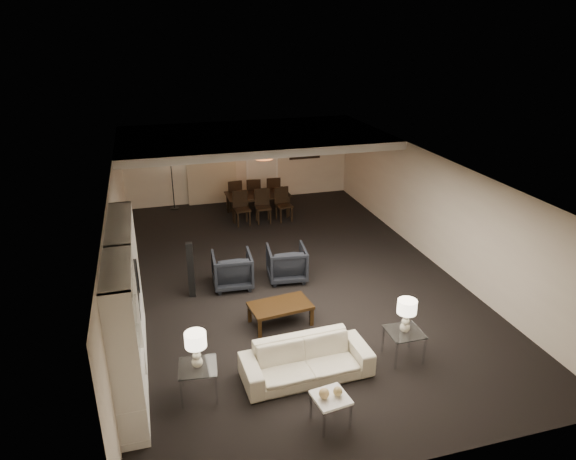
{
  "coord_description": "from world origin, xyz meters",
  "views": [
    {
      "loc": [
        -2.79,
        -9.85,
        5.27
      ],
      "look_at": [
        0.0,
        0.0,
        1.1
      ],
      "focal_mm": 32.0,
      "sensor_mm": 36.0,
      "label": 1
    }
  ],
  "objects_px": {
    "chair_nr": "(284,205)",
    "chair_nl": "(242,209)",
    "dining_table": "(258,205)",
    "coffee_table": "(280,314)",
    "chair_fr": "(273,191)",
    "marble_table": "(330,410)",
    "chair_fm": "(253,193)",
    "sofa": "(306,360)",
    "floor_lamp": "(172,179)",
    "side_table_right": "(403,345)",
    "chair_fl": "(234,195)",
    "vase_amber": "(123,292)",
    "floor_speaker": "(191,270)",
    "television": "(130,290)",
    "table_lamp_left": "(196,350)",
    "armchair_left": "(232,270)",
    "side_table_left": "(199,381)",
    "pendant_light": "(264,154)",
    "table_lamp_right": "(406,316)",
    "chair_nm": "(263,207)",
    "vase_blue": "(127,351)"
  },
  "relations": [
    {
      "from": "sofa",
      "to": "table_lamp_left",
      "type": "xyz_separation_m",
      "value": [
        -1.7,
        0.0,
        0.52
      ]
    },
    {
      "from": "pendant_light",
      "to": "table_lamp_right",
      "type": "distance_m",
      "value": 7.06
    },
    {
      "from": "table_lamp_left",
      "to": "floor_lamp",
      "type": "relative_size",
      "value": 0.32
    },
    {
      "from": "sofa",
      "to": "chair_fm",
      "type": "distance_m",
      "value": 8.11
    },
    {
      "from": "side_table_right",
      "to": "chair_nr",
      "type": "xyz_separation_m",
      "value": [
        -0.21,
        6.76,
        0.21
      ]
    },
    {
      "from": "coffee_table",
      "to": "chair_fr",
      "type": "relative_size",
      "value": 1.19
    },
    {
      "from": "floor_speaker",
      "to": "dining_table",
      "type": "bearing_deg",
      "value": 68.31
    },
    {
      "from": "marble_table",
      "to": "floor_speaker",
      "type": "xyz_separation_m",
      "value": [
        -1.48,
        4.2,
        0.36
      ]
    },
    {
      "from": "coffee_table",
      "to": "chair_fm",
      "type": "height_order",
      "value": "chair_fm"
    },
    {
      "from": "chair_nl",
      "to": "chair_nr",
      "type": "bearing_deg",
      "value": -4.37
    },
    {
      "from": "chair_nr",
      "to": "chair_nl",
      "type": "bearing_deg",
      "value": 172.29
    },
    {
      "from": "chair_nl",
      "to": "dining_table",
      "type": "bearing_deg",
      "value": 42.92
    },
    {
      "from": "table_lamp_left",
      "to": "dining_table",
      "type": "relative_size",
      "value": 0.32
    },
    {
      "from": "side_table_right",
      "to": "chair_fm",
      "type": "bearing_deg",
      "value": 95.73
    },
    {
      "from": "chair_nm",
      "to": "pendant_light",
      "type": "bearing_deg",
      "value": 69.75
    },
    {
      "from": "armchair_left",
      "to": "chair_nr",
      "type": "height_order",
      "value": "chair_nr"
    },
    {
      "from": "sofa",
      "to": "chair_fl",
      "type": "bearing_deg",
      "value": 85.42
    },
    {
      "from": "armchair_left",
      "to": "side_table_right",
      "type": "relative_size",
      "value": 1.49
    },
    {
      "from": "television",
      "to": "chair_fm",
      "type": "distance_m",
      "value": 7.3
    },
    {
      "from": "vase_amber",
      "to": "chair_fm",
      "type": "xyz_separation_m",
      "value": [
        3.53,
        7.55,
        -1.18
      ]
    },
    {
      "from": "table_lamp_right",
      "to": "television",
      "type": "distance_m",
      "value": 4.63
    },
    {
      "from": "coffee_table",
      "to": "chair_nl",
      "type": "xyz_separation_m",
      "value": [
        0.29,
        5.16,
        0.27
      ]
    },
    {
      "from": "side_table_left",
      "to": "chair_nm",
      "type": "xyz_separation_m",
      "value": [
        2.59,
        6.76,
        0.21
      ]
    },
    {
      "from": "chair_fl",
      "to": "chair_fr",
      "type": "height_order",
      "value": "same"
    },
    {
      "from": "marble_table",
      "to": "chair_fm",
      "type": "height_order",
      "value": "chair_fm"
    },
    {
      "from": "vase_amber",
      "to": "chair_nm",
      "type": "relative_size",
      "value": 0.19
    },
    {
      "from": "television",
      "to": "table_lamp_left",
      "type": "bearing_deg",
      "value": -151.54
    },
    {
      "from": "table_lamp_left",
      "to": "chair_fl",
      "type": "distance_m",
      "value": 8.31
    },
    {
      "from": "armchair_left",
      "to": "side_table_left",
      "type": "xyz_separation_m",
      "value": [
        -1.1,
        -3.3,
        -0.12
      ]
    },
    {
      "from": "table_lamp_left",
      "to": "television",
      "type": "bearing_deg",
      "value": 118.46
    },
    {
      "from": "chair_fl",
      "to": "table_lamp_right",
      "type": "bearing_deg",
      "value": 93.83
    },
    {
      "from": "chair_nl",
      "to": "marble_table",
      "type": "bearing_deg",
      "value": -96.49
    },
    {
      "from": "armchair_left",
      "to": "floor_speaker",
      "type": "distance_m",
      "value": 0.92
    },
    {
      "from": "television",
      "to": "floor_speaker",
      "type": "distance_m",
      "value": 1.88
    },
    {
      "from": "vase_blue",
      "to": "television",
      "type": "bearing_deg",
      "value": 89.11
    },
    {
      "from": "coffee_table",
      "to": "vase_blue",
      "type": "relative_size",
      "value": 6.35
    },
    {
      "from": "table_lamp_left",
      "to": "chair_nm",
      "type": "height_order",
      "value": "table_lamp_left"
    },
    {
      "from": "side_table_right",
      "to": "chair_fr",
      "type": "xyz_separation_m",
      "value": [
        -0.21,
        8.06,
        0.21
      ]
    },
    {
      "from": "vase_amber",
      "to": "floor_speaker",
      "type": "xyz_separation_m",
      "value": [
        1.16,
        2.59,
        -1.05
      ]
    },
    {
      "from": "side_table_right",
      "to": "television",
      "type": "relative_size",
      "value": 0.52
    },
    {
      "from": "dining_table",
      "to": "chair_fl",
      "type": "height_order",
      "value": "chair_fl"
    },
    {
      "from": "dining_table",
      "to": "floor_lamp",
      "type": "relative_size",
      "value": 0.99
    },
    {
      "from": "vase_blue",
      "to": "armchair_left",
      "type": "bearing_deg",
      "value": 60.1
    },
    {
      "from": "armchair_left",
      "to": "chair_fr",
      "type": "height_order",
      "value": "chair_fr"
    },
    {
      "from": "side_table_left",
      "to": "floor_lamp",
      "type": "bearing_deg",
      "value": 88.26
    },
    {
      "from": "sofa",
      "to": "coffee_table",
      "type": "bearing_deg",
      "value": 87.49
    },
    {
      "from": "sofa",
      "to": "floor_lamp",
      "type": "relative_size",
      "value": 1.12
    },
    {
      "from": "chair_fl",
      "to": "chair_fm",
      "type": "xyz_separation_m",
      "value": [
        0.6,
        0.0,
        0.0
      ]
    },
    {
      "from": "vase_amber",
      "to": "floor_speaker",
      "type": "relative_size",
      "value": 0.15
    },
    {
      "from": "chair_nl",
      "to": "floor_speaker",
      "type": "bearing_deg",
      "value": -120.17
    }
  ]
}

